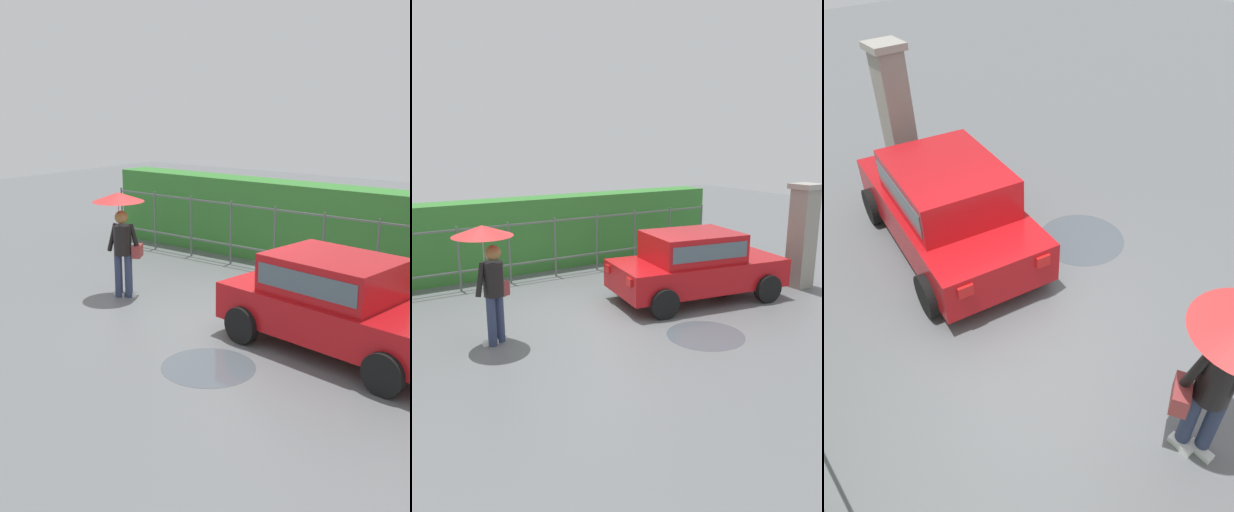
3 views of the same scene
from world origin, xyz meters
TOP-DOWN VIEW (x-y plane):
  - ground_plane at (0.00, 0.00)m, footprint 40.00×40.00m
  - car at (2.15, -0.17)m, footprint 3.91×2.27m
  - pedestrian at (-2.36, -0.27)m, footprint 1.00×1.00m
  - gate_pillar at (4.85, -0.76)m, footprint 0.60×0.60m
  - puddle_near at (0.99, -1.89)m, footprint 1.39×1.39m

SIDE VIEW (x-z plane):
  - ground_plane at x=0.00m, z-range 0.00..0.00m
  - puddle_near at x=0.99m, z-range 0.00..0.00m
  - car at x=2.15m, z-range 0.06..1.54m
  - gate_pillar at x=4.85m, z-range 0.03..2.45m
  - pedestrian at x=-2.36m, z-range 0.48..2.54m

